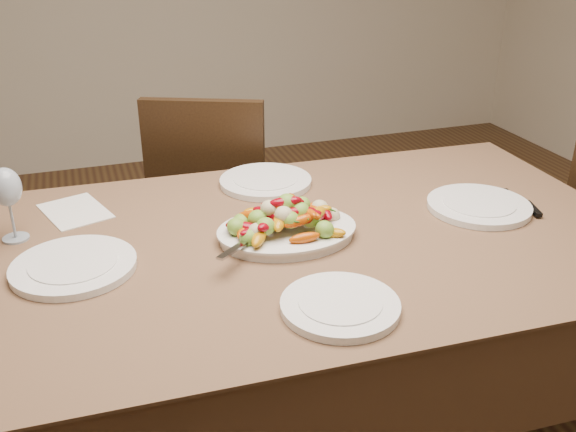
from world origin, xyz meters
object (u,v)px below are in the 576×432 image
(plate_left, at_px, (74,266))
(plate_far, at_px, (266,182))
(plate_near, at_px, (340,306))
(serving_platter, at_px, (287,234))
(chair_far, at_px, (218,206))
(dining_table, at_px, (288,358))
(plate_right, at_px, (479,206))
(wine_glass, at_px, (9,203))

(plate_left, relative_size, plate_far, 1.03)
(plate_far, bearing_deg, plate_near, -94.32)
(serving_platter, relative_size, plate_far, 1.23)
(chair_far, relative_size, plate_far, 3.39)
(dining_table, bearing_deg, plate_right, -0.41)
(plate_far, bearing_deg, plate_left, -148.22)
(dining_table, bearing_deg, wine_glass, 161.83)
(chair_far, xyz_separation_m, plate_near, (-0.01, -1.21, 0.29))
(plate_far, height_order, plate_near, same)
(chair_far, bearing_deg, dining_table, 113.24)
(plate_near, bearing_deg, plate_right, 31.15)
(plate_left, relative_size, plate_right, 1.00)
(serving_platter, distance_m, plate_far, 0.37)
(chair_far, relative_size, plate_right, 3.32)
(chair_far, height_order, plate_near, chair_far)
(dining_table, xyz_separation_m, plate_near, (-0.00, -0.35, 0.39))
(plate_left, distance_m, plate_near, 0.63)
(dining_table, relative_size, chair_far, 1.94)
(plate_far, bearing_deg, chair_far, 95.41)
(dining_table, relative_size, plate_right, 6.43)
(wine_glass, bearing_deg, plate_far, 11.65)
(chair_far, distance_m, plate_far, 0.58)
(plate_near, bearing_deg, chair_far, 89.71)
(plate_right, relative_size, plate_far, 1.02)
(dining_table, xyz_separation_m, plate_far, (0.05, 0.36, 0.39))
(plate_right, height_order, plate_near, same)
(dining_table, distance_m, plate_left, 0.65)
(dining_table, distance_m, plate_far, 0.53)
(serving_platter, distance_m, wine_glass, 0.70)
(chair_far, distance_m, plate_near, 1.25)
(plate_left, bearing_deg, serving_platter, -0.60)
(plate_far, relative_size, wine_glass, 1.37)
(plate_right, bearing_deg, dining_table, 179.59)
(plate_right, bearing_deg, plate_far, 144.48)
(dining_table, xyz_separation_m, plate_left, (-0.52, 0.01, 0.39))
(dining_table, height_order, plate_left, plate_left)
(plate_far, xyz_separation_m, plate_near, (-0.05, -0.71, 0.00))
(plate_left, relative_size, plate_near, 1.14)
(plate_far, relative_size, plate_near, 1.11)
(serving_platter, relative_size, plate_left, 1.20)
(dining_table, height_order, plate_near, plate_near)
(serving_platter, distance_m, plate_near, 0.35)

